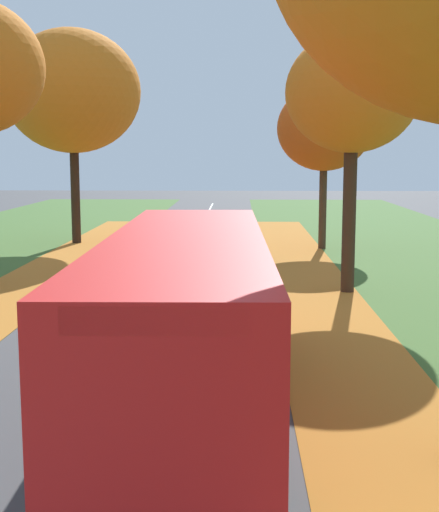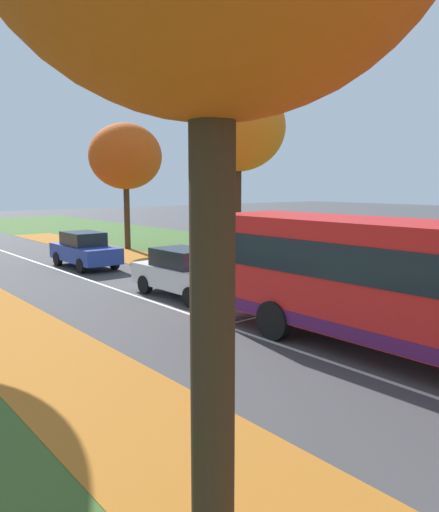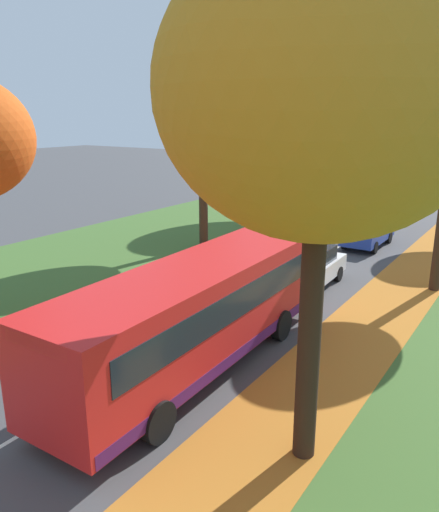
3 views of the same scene
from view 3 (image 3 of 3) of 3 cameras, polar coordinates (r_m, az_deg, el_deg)
name	(u,v)px [view 3 (image 3 of 3)]	position (r m, az deg, el deg)	size (l,w,h in m)	color
grass_verge_left	(135,246)	(27.27, -9.67, 1.11)	(12.00, 90.00, 0.01)	#3D6028
leaf_litter_left	(116,295)	(20.10, -11.73, -4.40)	(2.80, 60.00, 0.00)	#B26B23
leaf_litter_right	(341,356)	(15.44, 13.69, -11.00)	(2.80, 60.00, 0.00)	#B26B23
road_centre_line	(289,276)	(22.21, 7.98, -2.26)	(0.12, 80.00, 0.01)	silver
tree_left_mid	(203,113)	(26.08, -1.95, 15.97)	(4.71, 4.71, 9.06)	#382619
tree_left_far	(307,110)	(35.58, 9.93, 16.11)	(6.36, 6.36, 10.00)	black
tree_right_near	(323,91)	(9.15, 11.72, 18.01)	(5.87, 5.87, 9.94)	black
bus	(197,310)	(13.75, -2.57, -6.22)	(2.80, 10.44, 2.98)	red
car_white_lead	(310,267)	(20.82, 10.33, -1.27)	(1.88, 4.25, 1.62)	silver
car_blue_following	(368,231)	(27.94, 16.64, 2.73)	(1.79, 4.20, 1.62)	#233D9E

